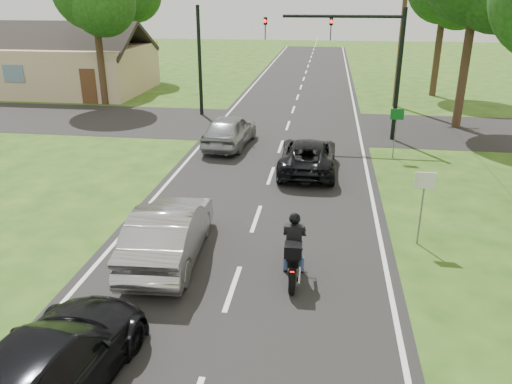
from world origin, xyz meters
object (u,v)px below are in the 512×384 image
dark_car_behind (45,369)px  utility_pole_far (403,21)px  dark_suv (308,155)px  silver_sedan (169,232)px  sign_white (424,191)px  sign_green (396,121)px  traffic_signal (359,50)px  silver_suv (230,130)px  motorcycle_rider (294,254)px

dark_car_behind → utility_pole_far: 27.68m
dark_suv → utility_pole_far: utility_pole_far is taller
silver_sedan → dark_car_behind: 5.19m
dark_car_behind → sign_white: bearing=-131.2°
utility_pole_far → sign_white: 19.39m
dark_car_behind → sign_green: size_ratio=2.25×
silver_sedan → traffic_signal: size_ratio=0.71×
dark_suv → silver_suv: (-3.69, 2.95, 0.10)m
silver_sedan → traffic_signal: bearing=-115.9°
silver_suv → dark_car_behind: size_ratio=0.91×
traffic_signal → sign_white: traffic_signal is taller
motorcycle_rider → dark_car_behind: motorcycle_rider is taller
motorcycle_rider → dark_car_behind: 5.96m
utility_pole_far → sign_white: size_ratio=4.71×
dark_suv → dark_car_behind: size_ratio=0.96×
sign_green → motorcycle_rider: bearing=-108.8°
traffic_signal → sign_green: 4.24m
utility_pole_far → traffic_signal: bearing=-109.7°
motorcycle_rider → silver_suv: motorcycle_rider is taller
utility_pole_far → sign_green: utility_pole_far is taller
motorcycle_rider → utility_pole_far: (4.81, 21.35, 4.40)m
dark_car_behind → utility_pole_far: bearing=-103.7°
silver_sedan → utility_pole_far: size_ratio=0.46×
sign_white → sign_green: size_ratio=1.00×
traffic_signal → dark_suv: bearing=-110.8°
sign_white → dark_car_behind: bearing=-135.8°
silver_sedan → sign_green: bearing=-128.5°
silver_sedan → sign_white: 6.88m
dark_suv → sign_white: (3.34, -5.82, 0.95)m
motorcycle_rider → sign_green: bearing=69.6°
dark_car_behind → sign_green: (7.32, 14.92, 0.89)m
silver_suv → sign_white: size_ratio=2.04×
motorcycle_rider → dark_suv: bearing=88.6°
dark_suv → sign_white: 6.77m
dark_suv → silver_suv: bearing=-38.8°
silver_suv → traffic_signal: size_ratio=0.68×
dark_suv → sign_green: sign_green is taller
motorcycle_rider → sign_white: sign_white is taller
motorcycle_rider → sign_green: (3.51, 10.33, 0.91)m
sign_white → motorcycle_rider: bearing=-144.8°
motorcycle_rider → utility_pole_far: 22.33m
silver_suv → dark_car_behind: (-0.09, -15.68, -0.04)m
motorcycle_rider → silver_suv: 11.70m
dark_suv → utility_pole_far: 14.74m
sign_white → silver_sedan: bearing=-165.2°
dark_car_behind → sign_white: size_ratio=2.25×
dark_car_behind → sign_green: bearing=-111.5°
utility_pole_far → motorcycle_rider: bearing=-102.7°
sign_green → silver_sedan: bearing=-124.9°
dark_suv → silver_suv: silver_suv is taller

